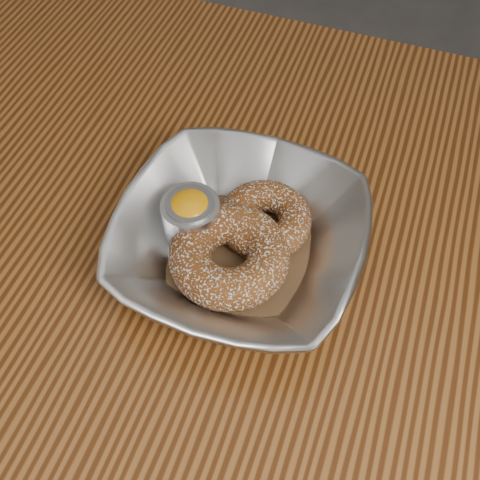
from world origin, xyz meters
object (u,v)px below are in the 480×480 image
(donut_front, at_px, (229,256))
(ramekin, at_px, (191,217))
(table, at_px, (300,329))
(serving_bowl, at_px, (240,241))
(donut_back, at_px, (265,219))

(donut_front, relative_size, ramekin, 2.02)
(table, xyz_separation_m, donut_front, (-0.08, -0.01, 0.13))
(table, distance_m, serving_bowl, 0.15)
(table, relative_size, donut_back, 13.06)
(donut_back, xyz_separation_m, ramekin, (-0.06, -0.03, 0.01))
(serving_bowl, bearing_deg, ramekin, 174.45)
(serving_bowl, xyz_separation_m, ramekin, (-0.05, 0.00, 0.01))
(donut_front, bearing_deg, ramekin, 152.55)
(table, relative_size, serving_bowl, 5.14)
(table, height_order, serving_bowl, serving_bowl)
(table, bearing_deg, serving_bowl, 174.22)
(serving_bowl, bearing_deg, donut_front, -99.96)
(donut_front, distance_m, ramekin, 0.05)
(donut_front, bearing_deg, table, 9.36)
(donut_back, bearing_deg, donut_front, -107.70)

